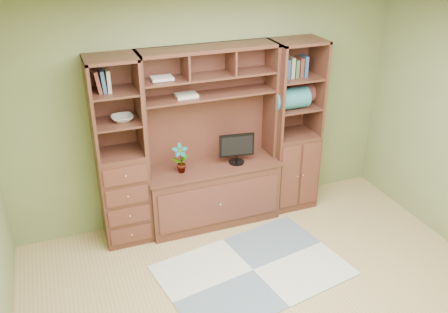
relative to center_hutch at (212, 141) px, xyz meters
name	(u,v)px	position (x,y,z in m)	size (l,w,h in m)	color
room	(293,196)	(0.05, -1.73, 0.28)	(4.60, 4.10, 2.64)	tan
center_hutch	(212,141)	(0.00, 0.00, 0.00)	(1.54, 0.53, 2.05)	#492519
left_tower	(120,154)	(-1.00, 0.04, 0.00)	(0.50, 0.45, 2.05)	#492519
right_tower	(293,127)	(1.02, 0.04, 0.00)	(0.55, 0.45, 2.05)	#492519
rug	(253,270)	(0.07, -1.02, -1.02)	(1.81, 1.21, 0.01)	#999E9E
monitor	(237,143)	(0.28, -0.03, -0.05)	(0.40, 0.18, 0.49)	black
orchid	(181,159)	(-0.38, -0.03, -0.13)	(0.18, 0.12, 0.34)	#B5643D
magazines	(186,95)	(-0.25, 0.09, 0.53)	(0.23, 0.17, 0.03)	#BBB1A0
bowl	(122,118)	(-0.94, 0.04, 0.39)	(0.22, 0.22, 0.05)	beige
blanket_teal	(290,99)	(0.93, -0.01, 0.38)	(0.41, 0.24, 0.24)	#29686E
blanket_red	(304,93)	(1.17, 0.12, 0.38)	(0.41, 0.23, 0.23)	brown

